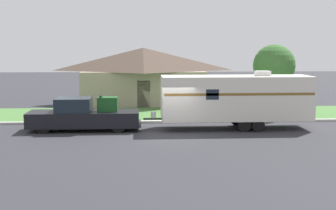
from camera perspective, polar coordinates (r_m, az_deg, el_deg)
The scene contains 8 objects.
ground_plane at distance 25.27m, azimuth 0.52°, elevation -3.57°, with size 120.00×120.00×0.00m, color #2D2D33.
curb_strip at distance 28.94m, azimuth 0.00°, elevation -2.04°, with size 80.00×0.30×0.14m.
lawn_strip at distance 32.55m, azimuth -0.39°, elevation -1.10°, with size 80.00×7.00×0.03m.
house_across_street at distance 38.64m, azimuth -3.03°, elevation 3.73°, with size 10.50×6.58×4.57m.
pickup_truck at distance 26.72m, azimuth -10.29°, elevation -1.28°, with size 6.31×2.04×1.99m.
travel_trailer at distance 26.97m, azimuth 8.27°, elevation 0.89°, with size 9.53×2.40×3.32m.
mailbox at distance 31.27m, azimuth 15.77°, elevation 0.09°, with size 0.48×0.20×1.29m.
tree_in_yard at distance 32.28m, azimuth 12.81°, elevation 4.71°, with size 2.82×2.82×4.83m.
Camera 1 is at (-1.74, -24.76, 4.76)m, focal length 50.00 mm.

